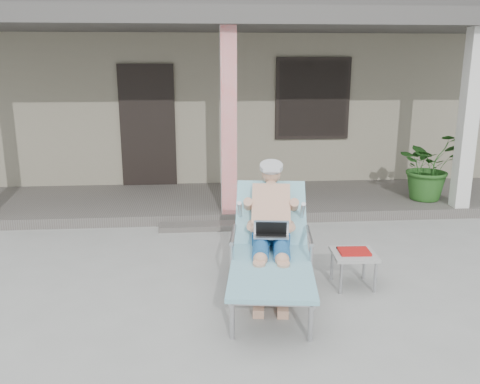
{
  "coord_description": "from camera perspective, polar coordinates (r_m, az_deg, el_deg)",
  "views": [
    {
      "loc": [
        -0.43,
        -4.97,
        2.3
      ],
      "look_at": [
        0.03,
        0.6,
        0.85
      ],
      "focal_mm": 38.0,
      "sensor_mm": 36.0,
      "label": 1
    }
  ],
  "objects": [
    {
      "name": "ground",
      "position": [
        5.49,
        0.18,
        -10.21
      ],
      "size": [
        60.0,
        60.0,
        0.0
      ],
      "primitive_type": "plane",
      "color": "#9E9E99",
      "rests_on": "ground"
    },
    {
      "name": "house",
      "position": [
        11.49,
        -2.64,
        11.35
      ],
      "size": [
        10.4,
        5.4,
        3.3
      ],
      "color": "gray",
      "rests_on": "ground"
    },
    {
      "name": "porch_deck",
      "position": [
        8.28,
        -1.6,
        -1.05
      ],
      "size": [
        10.0,
        2.0,
        0.15
      ],
      "primitive_type": "cube",
      "color": "#605B56",
      "rests_on": "ground"
    },
    {
      "name": "porch_overhang",
      "position": [
        7.94,
        -1.72,
        18.05
      ],
      "size": [
        10.0,
        2.3,
        2.85
      ],
      "color": "silver",
      "rests_on": "porch_deck"
    },
    {
      "name": "porch_step",
      "position": [
        7.2,
        -1.08,
        -3.79
      ],
      "size": [
        2.0,
        0.3,
        0.07
      ],
      "primitive_type": "cube",
      "color": "#605B56",
      "rests_on": "ground"
    },
    {
      "name": "lounger",
      "position": [
        5.08,
        3.55,
        -2.55
      ],
      "size": [
        1.01,
        2.08,
        1.31
      ],
      "rotation": [
        0.0,
        0.0,
        -0.13
      ],
      "color": "#B7B7BC",
      "rests_on": "ground"
    },
    {
      "name": "side_table",
      "position": [
        5.44,
        12.66,
        -7.0
      ],
      "size": [
        0.46,
        0.46,
        0.4
      ],
      "rotation": [
        0.0,
        0.0,
        -0.05
      ],
      "color": "#A1A19D",
      "rests_on": "ground"
    },
    {
      "name": "potted_palm",
      "position": [
        8.56,
        20.4,
        2.76
      ],
      "size": [
        1.19,
        1.11,
        1.07
      ],
      "primitive_type": "imported",
      "rotation": [
        0.0,
        0.0,
        0.34
      ],
      "color": "#26591E",
      "rests_on": "porch_deck"
    }
  ]
}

